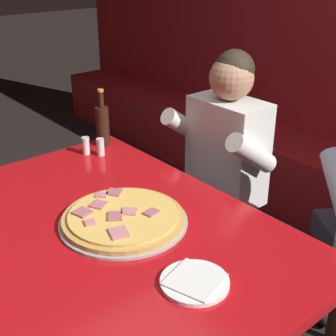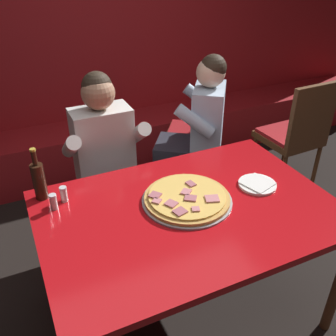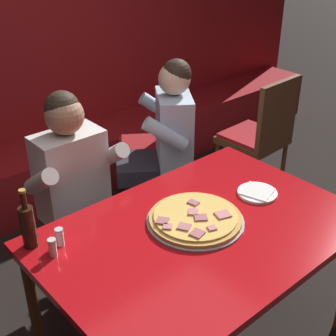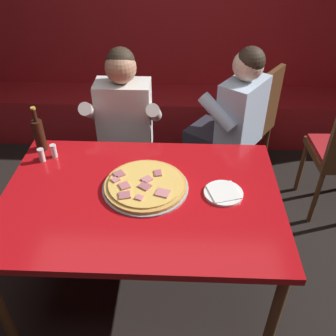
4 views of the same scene
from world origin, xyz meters
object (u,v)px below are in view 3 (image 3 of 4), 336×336
at_px(main_dining_table, 201,241).
at_px(shaker_oregano, 53,248).
at_px(pizza, 195,219).
at_px(dining_chair_far_right, 159,138).
at_px(dining_chair_side_aisle, 262,131).
at_px(beer_bottle, 28,225).
at_px(diner_seated_blue_shirt, 80,193).
at_px(diner_standing_companion, 162,141).
at_px(shaker_red_pepper_flakes, 60,238).
at_px(plate_white_paper, 257,193).

bearing_deg(main_dining_table, shaker_oregano, 155.34).
xyz_separation_m(pizza, dining_chair_far_right, (0.74, 1.15, -0.22)).
bearing_deg(dining_chair_side_aisle, main_dining_table, -151.94).
distance_m(main_dining_table, shaker_oregano, 0.69).
height_order(beer_bottle, shaker_oregano, beer_bottle).
relative_size(beer_bottle, diner_seated_blue_shirt, 0.23).
bearing_deg(diner_standing_companion, shaker_red_pepper_flakes, -150.90).
xyz_separation_m(dining_chair_far_right, diner_standing_companion, (-0.19, -0.25, 0.13)).
distance_m(pizza, diner_seated_blue_shirt, 0.73).
bearing_deg(diner_standing_companion, plate_white_paper, -98.02).
distance_m(dining_chair_side_aisle, diner_standing_companion, 0.87).
xyz_separation_m(shaker_oregano, shaker_red_pepper_flakes, (0.06, 0.05, 0.00)).
distance_m(main_dining_table, diner_seated_blue_shirt, 0.78).
relative_size(dining_chair_far_right, diner_standing_companion, 0.78).
bearing_deg(plate_white_paper, beer_bottle, 160.63).
height_order(main_dining_table, shaker_oregano, shaker_oregano).
distance_m(diner_seated_blue_shirt, dining_chair_far_right, 1.07).
distance_m(shaker_red_pepper_flakes, diner_standing_companion, 1.30).
bearing_deg(plate_white_paper, diner_standing_companion, 81.98).
xyz_separation_m(pizza, dining_chair_side_aisle, (1.39, 0.69, -0.19)).
bearing_deg(dining_chair_far_right, pizza, -122.82).
xyz_separation_m(shaker_red_pepper_flakes, dining_chair_far_right, (1.32, 0.88, -0.24)).
bearing_deg(pizza, shaker_oregano, 160.55).
relative_size(shaker_oregano, dining_chair_side_aisle, 0.08).
relative_size(pizza, shaker_red_pepper_flakes, 5.48).
xyz_separation_m(main_dining_table, pizza, (0.02, 0.06, 0.09)).
height_order(shaker_red_pepper_flakes, dining_chair_side_aisle, dining_chair_side_aisle).
relative_size(beer_bottle, dining_chair_side_aisle, 0.28).
bearing_deg(main_dining_table, diner_standing_companion, 59.19).
xyz_separation_m(shaker_oregano, dining_chair_side_aisle, (2.03, 0.47, -0.21)).
relative_size(shaker_oregano, dining_chair_far_right, 0.09).
relative_size(shaker_red_pepper_flakes, diner_standing_companion, 0.07).
distance_m(main_dining_table, beer_bottle, 0.80).
distance_m(beer_bottle, diner_seated_blue_shirt, 0.60).
bearing_deg(shaker_oregano, beer_bottle, 107.76).
relative_size(dining_chair_side_aisle, diner_standing_companion, 0.81).
height_order(pizza, shaker_red_pepper_flakes, shaker_red_pepper_flakes).
xyz_separation_m(shaker_oregano, dining_chair_far_right, (1.38, 0.93, -0.24)).
height_order(pizza, dining_chair_side_aisle, dining_chair_side_aisle).
height_order(main_dining_table, dining_chair_side_aisle, dining_chair_side_aisle).
xyz_separation_m(main_dining_table, dining_chair_far_right, (0.76, 1.21, -0.13)).
height_order(beer_bottle, diner_seated_blue_shirt, diner_seated_blue_shirt).
bearing_deg(shaker_red_pepper_flakes, pizza, -25.15).
xyz_separation_m(pizza, diner_seated_blue_shirt, (-0.22, 0.69, -0.09)).
bearing_deg(dining_chair_far_right, main_dining_table, -122.15).
bearing_deg(main_dining_table, diner_seated_blue_shirt, 104.89).
distance_m(plate_white_paper, diner_standing_companion, 0.95).
bearing_deg(shaker_red_pepper_flakes, shaker_oregano, -142.73).
xyz_separation_m(shaker_red_pepper_flakes, diner_seated_blue_shirt, (0.36, 0.42, -0.11)).
height_order(plate_white_paper, shaker_red_pepper_flakes, shaker_red_pepper_flakes).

